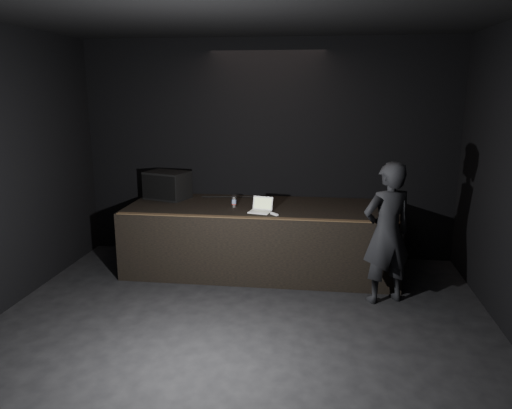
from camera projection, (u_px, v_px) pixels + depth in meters
The scene contains 11 objects.
ground at pixel (228, 363), 5.08m from camera, with size 7.00×7.00×0.00m, color black.
room_walls at pixel (225, 166), 4.61m from camera, with size 6.10×7.10×3.52m.
stage_riser at pixel (261, 238), 7.60m from camera, with size 4.00×1.50×1.00m, color black.
riser_lip at pixel (255, 218), 6.80m from camera, with size 3.92×0.10×0.01m, color brown.
stage_monitor at pixel (167, 185), 7.95m from camera, with size 0.76×0.65×0.43m.
cable at pixel (229, 197), 8.08m from camera, with size 0.02×0.02×0.88m, color black.
laptop at pixel (261, 208), 7.14m from camera, with size 0.35×0.32×0.20m.
beer_can at pixel (234, 202), 7.41m from camera, with size 0.07×0.07×0.16m.
plastic_cup at pixel (234, 198), 7.77m from camera, with size 0.08×0.08×0.11m, color white.
wii_remote at pixel (274, 214), 6.96m from camera, with size 0.03×0.14×0.03m, color white.
person at pixel (387, 233), 6.36m from camera, with size 0.67×0.44×1.85m, color black.
Camera 1 is at (0.89, -4.49, 2.73)m, focal length 35.00 mm.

